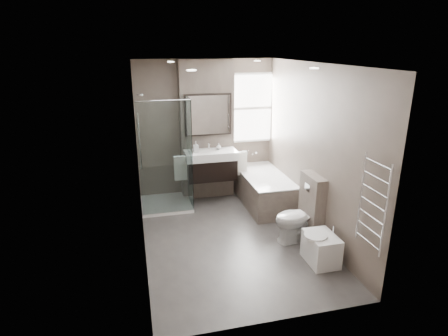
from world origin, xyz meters
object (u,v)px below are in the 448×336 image
object	(u,v)px
vanity	(211,165)
toilet	(298,218)
bidet	(321,248)
bathtub	(264,188)

from	to	relation	value
vanity	toilet	bearing A→B (deg)	-60.90
bidet	vanity	bearing A→B (deg)	113.02
vanity	toilet	distance (m)	2.03
vanity	bathtub	world-z (taller)	vanity
vanity	toilet	world-z (taller)	vanity
bathtub	toilet	world-z (taller)	toilet
vanity	bathtub	xyz separation A→B (m)	(0.92, -0.33, -0.43)
vanity	bidet	xyz separation A→B (m)	(1.01, -2.39, -0.52)
bathtub	toilet	distance (m)	1.42
toilet	vanity	bearing A→B (deg)	-157.60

